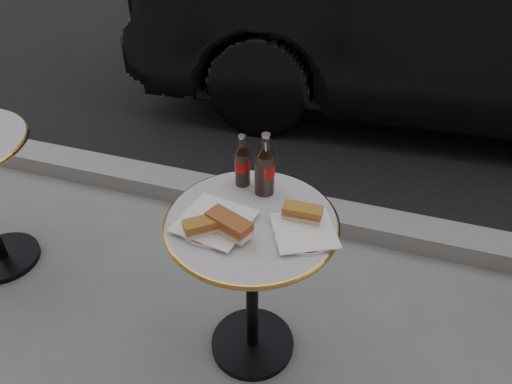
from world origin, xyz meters
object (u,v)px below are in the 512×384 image
(cola_glass, at_px, (264,176))
(parked_car, at_px, (486,6))
(bistro_table, at_px, (252,290))
(plate_right, at_px, (304,232))
(cola_bottle_left, at_px, (242,160))
(plate_left, at_px, (215,223))
(cola_bottle_right, at_px, (266,164))

(cola_glass, bearing_deg, parked_car, 70.12)
(bistro_table, relative_size, plate_right, 3.37)
(parked_car, bearing_deg, cola_bottle_left, 153.86)
(plate_left, relative_size, cola_glass, 1.67)
(plate_left, distance_m, cola_bottle_right, 0.28)
(bistro_table, distance_m, cola_bottle_left, 0.52)
(parked_car, bearing_deg, plate_left, 155.50)
(cola_bottle_right, height_order, parked_car, parked_car)
(cola_glass, bearing_deg, plate_left, -115.49)
(bistro_table, bearing_deg, plate_right, -3.63)
(plate_right, relative_size, cola_bottle_left, 1.01)
(cola_bottle_left, bearing_deg, parked_car, 67.98)
(plate_left, bearing_deg, cola_bottle_right, 63.61)
(cola_bottle_right, distance_m, cola_glass, 0.05)
(plate_left, height_order, parked_car, parked_car)
(plate_right, bearing_deg, cola_bottle_right, 136.96)
(cola_glass, bearing_deg, cola_bottle_right, 17.57)
(cola_bottle_left, xyz_separation_m, cola_glass, (0.09, -0.03, -0.03))
(plate_left, xyz_separation_m, cola_bottle_left, (0.02, 0.25, 0.10))
(plate_left, relative_size, cola_bottle_left, 1.14)
(plate_left, relative_size, plate_right, 1.14)
(plate_left, xyz_separation_m, parked_car, (0.98, 2.62, 0.04))
(bistro_table, relative_size, cola_glass, 4.95)
(bistro_table, distance_m, plate_right, 0.42)
(plate_left, relative_size, parked_car, 0.05)
(cola_bottle_left, xyz_separation_m, cola_bottle_right, (0.10, -0.02, 0.02))
(cola_bottle_right, xyz_separation_m, parked_car, (0.86, 2.40, -0.08))
(plate_left, height_order, cola_bottle_right, cola_bottle_right)
(plate_right, height_order, cola_bottle_left, cola_bottle_left)
(bistro_table, bearing_deg, cola_glass, 92.34)
(bistro_table, bearing_deg, plate_left, -152.45)
(bistro_table, relative_size, cola_bottle_left, 3.39)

